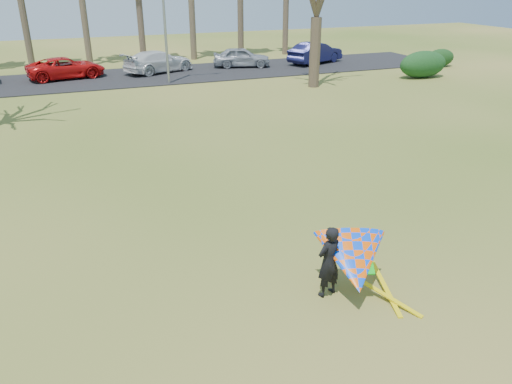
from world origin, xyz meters
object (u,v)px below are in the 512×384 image
object	(u,v)px
streetlight	(166,8)
kite_flyer	(352,261)
car_5	(315,53)
car_4	(241,57)
car_3	(159,61)
car_2	(66,68)

from	to	relation	value
streetlight	kite_flyer	distance (m)	23.80
car_5	car_4	bearing A→B (deg)	61.24
streetlight	car_3	size ratio (longest dim) A/B	1.61
streetlight	car_2	world-z (taller)	streetlight
car_2	car_3	size ratio (longest dim) A/B	0.97
streetlight	car_5	world-z (taller)	streetlight
streetlight	car_4	xyz separation A→B (m)	(6.06, 3.93, -3.71)
car_5	kite_flyer	bearing A→B (deg)	130.39
car_2	kite_flyer	world-z (taller)	kite_flyer
car_4	kite_flyer	size ratio (longest dim) A/B	1.71
car_5	car_2	bearing A→B (deg)	64.88
kite_flyer	car_2	bearing A→B (deg)	99.44
car_2	car_3	bearing A→B (deg)	-100.53
streetlight	car_3	xyz separation A→B (m)	(0.03, 3.95, -3.68)
car_2	kite_flyer	size ratio (longest dim) A/B	2.01
car_2	car_4	world-z (taller)	car_4
streetlight	car_3	bearing A→B (deg)	89.57
car_3	car_5	xyz separation A→B (m)	(11.77, -0.56, 0.05)
streetlight	kite_flyer	world-z (taller)	streetlight
car_2	car_4	distance (m)	12.03
car_2	car_4	xyz separation A→B (m)	(12.03, 0.01, 0.03)
car_3	kite_flyer	world-z (taller)	kite_flyer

